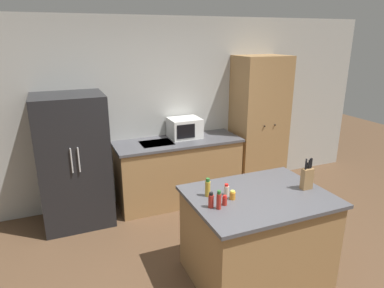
% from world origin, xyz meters
% --- Properties ---
extents(wall_back, '(7.20, 0.06, 2.60)m').
position_xyz_m(wall_back, '(0.00, 2.33, 1.30)').
color(wall_back, '#B2B2AD').
rests_on(wall_back, ground_plane).
extents(refrigerator, '(0.84, 0.73, 1.68)m').
position_xyz_m(refrigerator, '(-1.19, 1.95, 0.84)').
color(refrigerator, black).
rests_on(refrigerator, ground_plane).
extents(back_counter, '(1.79, 0.67, 0.93)m').
position_xyz_m(back_counter, '(0.23, 1.98, 0.47)').
color(back_counter, '#9E7547').
rests_on(back_counter, ground_plane).
extents(pantry_cabinet, '(0.77, 0.59, 2.06)m').
position_xyz_m(pantry_cabinet, '(1.58, 2.02, 1.03)').
color(pantry_cabinet, '#9E7547').
rests_on(pantry_cabinet, ground_plane).
extents(kitchen_island, '(1.33, 1.01, 0.90)m').
position_xyz_m(kitchen_island, '(0.36, 0.13, 0.45)').
color(kitchen_island, '#9E7547').
rests_on(kitchen_island, ground_plane).
extents(microwave, '(0.44, 0.38, 0.28)m').
position_xyz_m(microwave, '(0.37, 2.09, 1.07)').
color(microwave, white).
rests_on(microwave, back_counter).
extents(knife_block, '(0.11, 0.06, 0.31)m').
position_xyz_m(knife_block, '(0.86, 0.07, 1.02)').
color(knife_block, '#9E7547').
rests_on(knife_block, kitchen_island).
extents(spice_bottle_tall_dark, '(0.05, 0.05, 0.11)m').
position_xyz_m(spice_bottle_tall_dark, '(0.07, 0.24, 0.95)').
color(spice_bottle_tall_dark, beige).
rests_on(spice_bottle_tall_dark, kitchen_island).
extents(spice_bottle_short_red, '(0.05, 0.05, 0.08)m').
position_xyz_m(spice_bottle_short_red, '(0.08, 0.15, 0.94)').
color(spice_bottle_short_red, orange).
rests_on(spice_bottle_short_red, kitchen_island).
extents(spice_bottle_amber_oil, '(0.04, 0.04, 0.09)m').
position_xyz_m(spice_bottle_amber_oil, '(-0.04, 0.07, 0.94)').
color(spice_bottle_amber_oil, '#B2281E').
rests_on(spice_bottle_amber_oil, kitchen_island).
extents(spice_bottle_green_herb, '(0.05, 0.05, 0.14)m').
position_xyz_m(spice_bottle_green_herb, '(-0.17, 0.08, 0.97)').
color(spice_bottle_green_herb, '#B2281E').
rests_on(spice_bottle_green_herb, kitchen_island).
extents(spice_bottle_pale_salt, '(0.04, 0.04, 0.17)m').
position_xyz_m(spice_bottle_pale_salt, '(-0.12, 0.03, 0.98)').
color(spice_bottle_pale_salt, '#B2281E').
rests_on(spice_bottle_pale_salt, kitchen_island).
extents(spice_bottle_orange_cap, '(0.05, 0.05, 0.18)m').
position_xyz_m(spice_bottle_orange_cap, '(-0.10, 0.30, 0.98)').
color(spice_bottle_orange_cap, gold).
rests_on(spice_bottle_orange_cap, kitchen_island).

